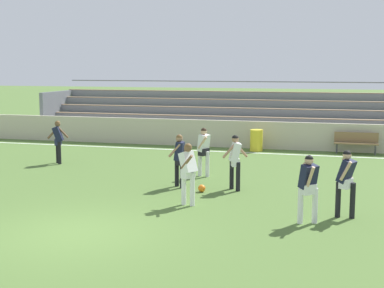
# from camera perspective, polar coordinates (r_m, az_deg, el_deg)

# --- Properties ---
(ground_plane) EXTENTS (160.00, 160.00, 0.00)m
(ground_plane) POSITION_cam_1_polar(r_m,az_deg,el_deg) (12.71, -11.97, -8.98)
(ground_plane) COLOR #4C6B30
(field_line_sideline) EXTENTS (44.00, 0.12, 0.01)m
(field_line_sideline) POSITION_cam_1_polar(r_m,az_deg,el_deg) (24.11, 1.54, -0.73)
(field_line_sideline) COLOR white
(field_line_sideline) RESTS_ON ground
(sideline_wall) EXTENTS (48.00, 0.16, 1.23)m
(sideline_wall) POSITION_cam_1_polar(r_m,az_deg,el_deg) (25.32, 2.26, 1.09)
(sideline_wall) COLOR beige
(sideline_wall) RESTS_ON ground
(bleacher_stand) EXTENTS (19.39, 3.74, 2.89)m
(bleacher_stand) POSITION_cam_1_polar(r_m,az_deg,el_deg) (27.98, 3.91, 3.04)
(bleacher_stand) COLOR #897051
(bleacher_stand) RESTS_ON ground
(bench_centre_sideline) EXTENTS (1.80, 0.40, 0.90)m
(bench_centre_sideline) POSITION_cam_1_polar(r_m,az_deg,el_deg) (24.30, 16.55, 0.30)
(bench_centre_sideline) COLOR olive
(bench_centre_sideline) RESTS_ON ground
(trash_bin) EXTENTS (0.55, 0.55, 0.94)m
(trash_bin) POSITION_cam_1_polar(r_m,az_deg,el_deg) (24.23, 6.65, 0.38)
(trash_bin) COLOR yellow
(trash_bin) RESTS_ON ground
(player_white_on_ball) EXTENTS (0.73, 0.47, 1.66)m
(player_white_on_ball) POSITION_cam_1_polar(r_m,az_deg,el_deg) (16.47, 4.46, -1.40)
(player_white_on_ball) COLOR black
(player_white_on_ball) RESTS_ON ground
(player_dark_wide_right) EXTENTS (0.60, 0.46, 1.63)m
(player_dark_wide_right) POSITION_cam_1_polar(r_m,az_deg,el_deg) (16.83, -1.31, -1.25)
(player_dark_wide_right) COLOR black
(player_dark_wide_right) RESTS_ON ground
(player_dark_dropping_back) EXTENTS (0.71, 0.49, 1.64)m
(player_dark_dropping_back) POSITION_cam_1_polar(r_m,az_deg,el_deg) (21.52, -13.64, 0.59)
(player_dark_dropping_back) COLOR black
(player_dark_dropping_back) RESTS_ON ground
(player_white_trailing_run) EXTENTS (0.52, 0.64, 1.67)m
(player_white_trailing_run) POSITION_cam_1_polar(r_m,az_deg,el_deg) (14.63, -0.41, -2.54)
(player_white_trailing_run) COLOR white
(player_white_trailing_run) RESTS_ON ground
(player_white_pressing_high) EXTENTS (0.43, 0.63, 1.64)m
(player_white_pressing_high) POSITION_cam_1_polar(r_m,az_deg,el_deg) (18.47, 1.22, -0.39)
(player_white_pressing_high) COLOR white
(player_white_pressing_high) RESTS_ON ground
(player_dark_wide_left) EXTENTS (0.51, 0.62, 1.67)m
(player_dark_wide_left) POSITION_cam_1_polar(r_m,az_deg,el_deg) (13.93, 15.60, -3.38)
(player_dark_wide_left) COLOR black
(player_dark_wide_left) RESTS_ON ground
(player_dark_overlapping) EXTENTS (0.50, 0.65, 1.63)m
(player_dark_overlapping) POSITION_cam_1_polar(r_m,az_deg,el_deg) (13.24, 11.90, -3.97)
(player_dark_overlapping) COLOR white
(player_dark_overlapping) RESTS_ON ground
(soccer_ball) EXTENTS (0.22, 0.22, 0.22)m
(soccer_ball) POSITION_cam_1_polar(r_m,az_deg,el_deg) (16.33, 1.01, -4.59)
(soccer_ball) COLOR orange
(soccer_ball) RESTS_ON ground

